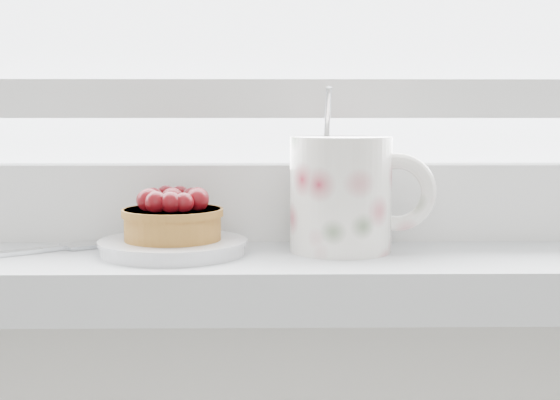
{
  "coord_description": "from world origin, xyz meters",
  "views": [
    {
      "loc": [
        -0.0,
        1.24,
        1.06
      ],
      "look_at": [
        0.01,
        1.88,
        0.99
      ],
      "focal_mm": 50.0,
      "sensor_mm": 36.0,
      "label": 1
    }
  ],
  "objects_px": {
    "floral_mug": "(345,192)",
    "raspberry_tart": "(173,216)",
    "saucer": "(173,247)",
    "fork": "(19,252)"
  },
  "relations": [
    {
      "from": "floral_mug",
      "to": "raspberry_tart",
      "type": "bearing_deg",
      "value": -175.22
    },
    {
      "from": "saucer",
      "to": "raspberry_tart",
      "type": "bearing_deg",
      "value": 101.37
    },
    {
      "from": "fork",
      "to": "floral_mug",
      "type": "bearing_deg",
      "value": 2.9
    },
    {
      "from": "saucer",
      "to": "fork",
      "type": "xyz_separation_m",
      "value": [
        -0.13,
        -0.0,
        -0.0
      ]
    },
    {
      "from": "raspberry_tart",
      "to": "fork",
      "type": "bearing_deg",
      "value": -179.22
    },
    {
      "from": "raspberry_tart",
      "to": "fork",
      "type": "height_order",
      "value": "raspberry_tart"
    },
    {
      "from": "floral_mug",
      "to": "fork",
      "type": "height_order",
      "value": "floral_mug"
    },
    {
      "from": "floral_mug",
      "to": "saucer",
      "type": "bearing_deg",
      "value": -175.14
    },
    {
      "from": "raspberry_tart",
      "to": "floral_mug",
      "type": "bearing_deg",
      "value": 4.78
    },
    {
      "from": "saucer",
      "to": "raspberry_tart",
      "type": "distance_m",
      "value": 0.03
    }
  ]
}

